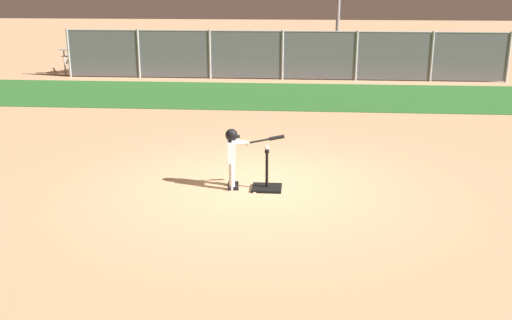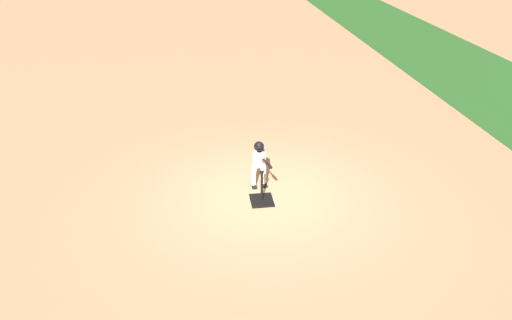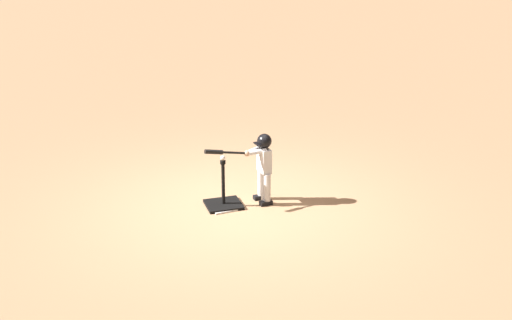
{
  "view_description": "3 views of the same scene",
  "coord_description": "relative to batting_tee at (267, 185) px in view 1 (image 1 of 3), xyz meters",
  "views": [
    {
      "loc": [
        0.76,
        -9.6,
        3.36
      ],
      "look_at": [
        0.02,
        -0.41,
        0.59
      ],
      "focal_mm": 42.0,
      "sensor_mm": 36.0,
      "label": 1
    },
    {
      "loc": [
        8.47,
        -1.44,
        5.22
      ],
      "look_at": [
        -0.32,
        -0.18,
        0.66
      ],
      "focal_mm": 35.0,
      "sensor_mm": 36.0,
      "label": 2
    },
    {
      "loc": [
        2.45,
        8.76,
        4.16
      ],
      "look_at": [
        -0.28,
        -0.09,
        0.66
      ],
      "focal_mm": 50.0,
      "sensor_mm": 36.0,
      "label": 3
    }
  ],
  "objects": [
    {
      "name": "baseball",
      "position": [
        0.0,
        0.0,
        0.64
      ],
      "size": [
        0.07,
        0.07,
        0.07
      ],
      "primitive_type": "sphere",
      "color": "white",
      "rests_on": "batting_tee"
    },
    {
      "name": "backstop_fence",
      "position": [
        -0.18,
        11.61,
        0.83
      ],
      "size": [
        15.46,
        0.08,
        1.71
      ],
      "color": "#9E9EA3",
      "rests_on": "ground_plane"
    },
    {
      "name": "bleachers_far_right",
      "position": [
        -6.72,
        12.82,
        0.39
      ],
      "size": [
        3.4,
        1.69,
        0.96
      ],
      "color": "#ADAFB7",
      "rests_on": "ground_plane"
    },
    {
      "name": "ground_plane",
      "position": [
        -0.18,
        0.14,
        -0.08
      ],
      "size": [
        90.0,
        90.0,
        0.0
      ],
      "primitive_type": "plane",
      "color": "tan"
    },
    {
      "name": "bleachers_center",
      "position": [
        0.37,
        12.81,
        0.42
      ],
      "size": [
        3.56,
        1.9,
        1.04
      ],
      "color": "#ADAFB7",
      "rests_on": "ground_plane"
    },
    {
      "name": "grass_outfield_strip",
      "position": [
        -0.18,
        8.47,
        -0.07
      ],
      "size": [
        56.0,
        4.44,
        0.02
      ],
      "primitive_type": "cube",
      "color": "#286026",
      "rests_on": "ground_plane"
    },
    {
      "name": "bleachers_right_center",
      "position": [
        5.5,
        13.52,
        0.36
      ],
      "size": [
        3.17,
        2.01,
        0.91
      ],
      "color": "#ADAFB7",
      "rests_on": "ground_plane"
    },
    {
      "name": "batting_tee",
      "position": [
        0.0,
        0.0,
        0.0
      ],
      "size": [
        0.49,
        0.44,
        0.68
      ],
      "color": "black",
      "rests_on": "ground_plane"
    },
    {
      "name": "home_plate",
      "position": [
        -0.01,
        0.02,
        -0.07
      ],
      "size": [
        0.49,
        0.49,
        0.02
      ],
      "primitive_type": "cube",
      "rotation": [
        0.0,
        0.0,
        0.12
      ],
      "color": "white",
      "rests_on": "ground_plane"
    },
    {
      "name": "batter_child",
      "position": [
        -0.55,
        0.03,
        0.56
      ],
      "size": [
        0.98,
        0.33,
        1.02
      ],
      "color": "silver",
      "rests_on": "ground_plane"
    }
  ]
}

